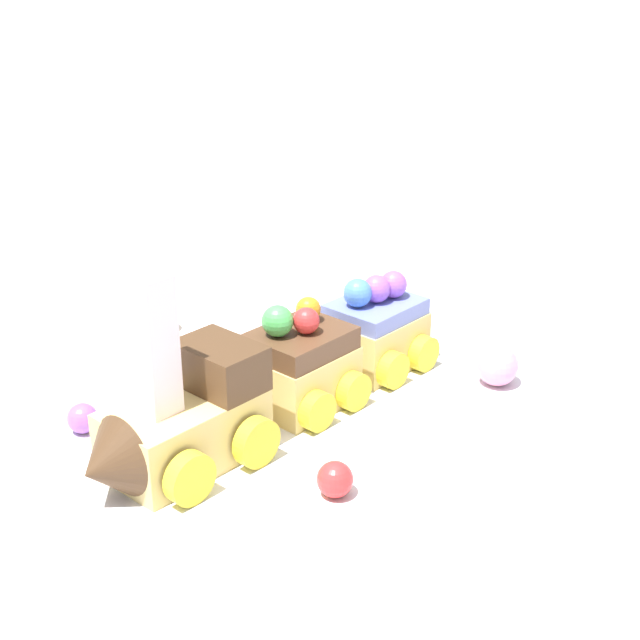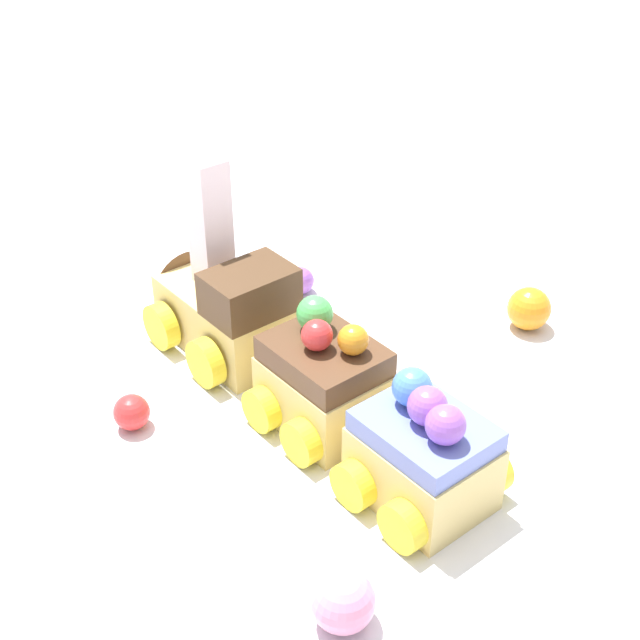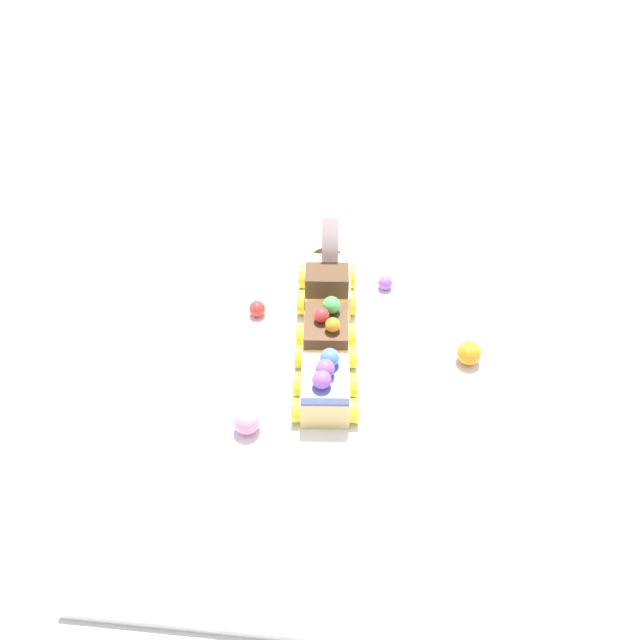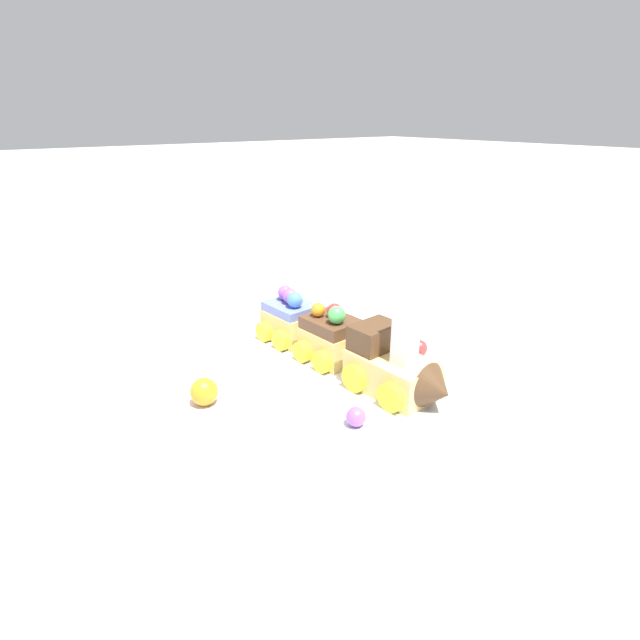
% 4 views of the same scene
% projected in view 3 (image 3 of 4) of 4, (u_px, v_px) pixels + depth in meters
% --- Properties ---
extents(ground_plane, '(10.00, 10.00, 0.00)m').
position_uv_depth(ground_plane, '(324.00, 342.00, 0.81)').
color(ground_plane, beige).
extents(display_board, '(0.74, 0.41, 0.01)m').
position_uv_depth(display_board, '(324.00, 339.00, 0.80)').
color(display_board, white).
rests_on(display_board, ground_plane).
extents(cake_train_locomotive, '(0.13, 0.08, 0.13)m').
position_uv_depth(cake_train_locomotive, '(327.00, 277.00, 0.84)').
color(cake_train_locomotive, '#E5C675').
rests_on(cake_train_locomotive, display_board).
extents(cake_car_chocolate, '(0.07, 0.08, 0.08)m').
position_uv_depth(cake_car_chocolate, '(326.00, 337.00, 0.76)').
color(cake_car_chocolate, '#E5C675').
rests_on(cake_car_chocolate, display_board).
extents(cake_car_blueberry, '(0.07, 0.08, 0.07)m').
position_uv_depth(cake_car_blueberry, '(325.00, 389.00, 0.70)').
color(cake_car_blueberry, '#E5C675').
rests_on(cake_car_blueberry, display_board).
extents(gumball_pink, '(0.03, 0.03, 0.03)m').
position_uv_depth(gumball_pink, '(246.00, 421.00, 0.68)').
color(gumball_pink, pink).
rests_on(gumball_pink, display_board).
extents(gumball_orange, '(0.03, 0.03, 0.03)m').
position_uv_depth(gumball_orange, '(469.00, 353.00, 0.76)').
color(gumball_orange, orange).
rests_on(gumball_orange, display_board).
extents(gumball_red, '(0.02, 0.02, 0.02)m').
position_uv_depth(gumball_red, '(257.00, 309.00, 0.82)').
color(gumball_red, red).
rests_on(gumball_red, display_board).
extents(gumball_purple, '(0.02, 0.02, 0.02)m').
position_uv_depth(gumball_purple, '(385.00, 283.00, 0.86)').
color(gumball_purple, '#9956C6').
rests_on(gumball_purple, display_board).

